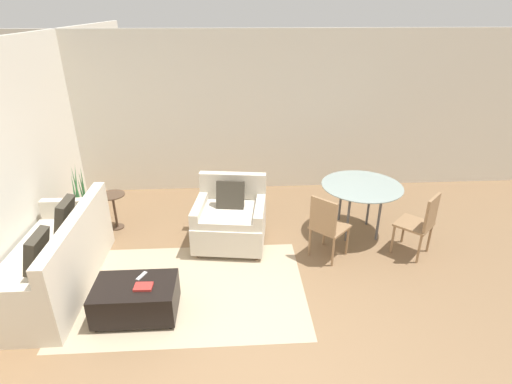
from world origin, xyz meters
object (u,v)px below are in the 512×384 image
(tv_remote_primary, at_px, (142,276))
(side_table, at_px, (114,205))
(armchair, at_px, (230,220))
(dining_chair_near_left, at_px, (327,224))
(couch, at_px, (54,264))
(dining_table, at_px, (361,191))
(potted_plant, at_px, (84,212))
(ottoman, at_px, (136,298))
(dining_chair_near_right, at_px, (422,221))
(book_stack, at_px, (143,287))

(tv_remote_primary, relative_size, side_table, 0.28)
(armchair, height_order, dining_chair_near_left, armchair)
(dining_chair_near_left, bearing_deg, tv_remote_primary, -160.18)
(couch, distance_m, dining_chair_near_left, 3.35)
(dining_table, relative_size, dining_chair_near_left, 1.26)
(armchair, xyz_separation_m, dining_table, (1.87, 0.16, 0.32))
(tv_remote_primary, bearing_deg, side_table, 113.07)
(couch, distance_m, potted_plant, 1.48)
(armchair, height_order, tv_remote_primary, armchair)
(ottoman, bearing_deg, tv_remote_primary, 71.46)
(couch, bearing_deg, tv_remote_primary, -20.30)
(tv_remote_primary, xyz_separation_m, dining_chair_near_right, (3.47, 0.80, 0.12))
(armchair, relative_size, potted_plant, 1.06)
(armchair, distance_m, ottoman, 1.75)
(dining_table, relative_size, dining_chair_near_right, 1.26)
(potted_plant, relative_size, side_table, 1.80)
(armchair, distance_m, dining_table, 1.91)
(couch, height_order, dining_table, couch)
(ottoman, bearing_deg, dining_chair_near_right, 15.11)
(side_table, height_order, dining_table, dining_table)
(ottoman, relative_size, dining_chair_near_right, 0.96)
(book_stack, distance_m, potted_plant, 2.46)
(tv_remote_primary, height_order, dining_chair_near_right, dining_chair_near_right)
(book_stack, distance_m, side_table, 2.14)
(side_table, bearing_deg, tv_remote_primary, -66.93)
(dining_table, xyz_separation_m, dining_chair_near_right, (0.63, -0.63, -0.16))
(ottoman, bearing_deg, side_table, 110.09)
(side_table, height_order, dining_chair_near_right, dining_chair_near_right)
(side_table, relative_size, dining_table, 0.49)
(tv_remote_primary, height_order, side_table, side_table)
(dining_chair_near_left, bearing_deg, couch, -173.30)
(ottoman, distance_m, potted_plant, 2.36)
(couch, distance_m, armchair, 2.24)
(dining_table, bearing_deg, book_stack, -149.70)
(dining_chair_near_left, bearing_deg, book_stack, -155.14)
(ottoman, height_order, book_stack, book_stack)
(couch, xyz_separation_m, dining_chair_near_left, (3.32, 0.39, 0.20))
(armchair, relative_size, book_stack, 5.50)
(dining_chair_near_left, bearing_deg, dining_chair_near_right, 0.00)
(armchair, height_order, dining_chair_near_right, armchair)
(armchair, xyz_separation_m, book_stack, (-0.91, -1.47, 0.04))
(book_stack, relative_size, dining_chair_near_left, 0.21)
(ottoman, bearing_deg, dining_chair_near_left, 22.77)
(dining_table, bearing_deg, tv_remote_primary, -153.35)
(potted_plant, bearing_deg, tv_remote_primary, -56.30)
(book_stack, bearing_deg, dining_table, 30.30)
(couch, bearing_deg, potted_plant, 95.75)
(couch, relative_size, dining_chair_near_right, 2.20)
(couch, relative_size, potted_plant, 1.97)
(couch, distance_m, dining_chair_near_right, 4.60)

